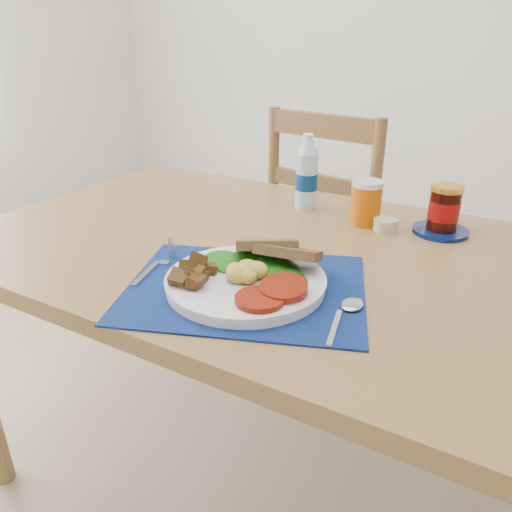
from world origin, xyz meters
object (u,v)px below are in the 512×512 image
at_px(breakfast_plate, 242,277).
at_px(jam_on_saucer, 443,212).
at_px(juice_glass, 366,204).
at_px(water_bottle, 307,176).
at_px(chair_far, 335,217).

relative_size(breakfast_plate, jam_on_saucer, 2.28).
bearing_deg(juice_glass, water_bottle, 168.48).
height_order(breakfast_plate, juice_glass, juice_glass).
distance_m(juice_glass, jam_on_saucer, 0.19).
bearing_deg(juice_glass, chair_far, 119.45).
bearing_deg(chair_far, breakfast_plate, 106.66).
bearing_deg(water_bottle, breakfast_plate, -79.03).
distance_m(chair_far, jam_on_saucer, 0.61).
relative_size(breakfast_plate, water_bottle, 1.48).
xyz_separation_m(breakfast_plate, jam_on_saucer, (0.27, 0.50, 0.03)).
bearing_deg(breakfast_plate, water_bottle, 78.03).
height_order(breakfast_plate, jam_on_saucer, jam_on_saucer).
bearing_deg(juice_glass, jam_on_saucer, 9.44).
bearing_deg(jam_on_saucer, breakfast_plate, -118.84).
xyz_separation_m(water_bottle, jam_on_saucer, (0.37, -0.01, -0.04)).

